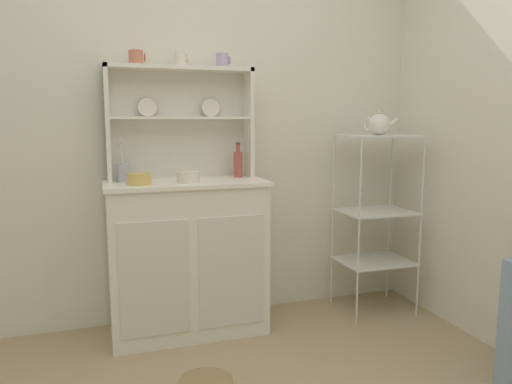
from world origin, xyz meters
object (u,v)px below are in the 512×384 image
Objects in this scene: hutch_shelf_unit at (180,114)px; utensil_jar at (124,172)px; bowl_mixing_large at (139,179)px; cup_terracotta_0 at (136,58)px; hutch_cabinet at (187,255)px; jam_bottle at (238,163)px; porcelain_teapot at (379,124)px; bakers_rack at (376,202)px.

hutch_shelf_unit is 0.48m from utensil_jar.
utensil_jar is at bearing 115.73° from bowl_mixing_large.
cup_terracotta_0 is (-0.25, -0.04, 0.32)m from hutch_shelf_unit.
hutch_cabinet is 9.80× the size of cup_terracotta_0.
cup_terracotta_0 reaches higher than jam_bottle.
porcelain_teapot reaches higher than utensil_jar.
bakers_rack is at bearing -9.87° from hutch_shelf_unit.
cup_terracotta_0 is at bearing 173.24° from porcelain_teapot.
cup_terracotta_0 is 0.42× the size of porcelain_teapot.
utensil_jar is at bearing -166.10° from hutch_shelf_unit.
cup_terracotta_0 is at bearing 83.32° from bowl_mixing_large.
hutch_shelf_unit is (-0.00, 0.16, 0.84)m from hutch_cabinet.
utensil_jar is 1.61m from porcelain_teapot.
porcelain_teapot is (1.24, -0.05, 0.77)m from hutch_cabinet.
hutch_cabinet is 1.18m from cup_terracotta_0.
cup_terracotta_0 is (-0.25, 0.12, 1.15)m from hutch_cabinet.
hutch_cabinet is at bearing 15.14° from bowl_mixing_large.
cup_terracotta_0 is 0.44× the size of jam_bottle.
hutch_cabinet is at bearing 177.50° from bakers_rack.
bakers_rack is 8.93× the size of bowl_mixing_large.
porcelain_teapot is at bearing -8.88° from jam_bottle.
porcelain_teapot reaches higher than bowl_mixing_large.
porcelain_teapot is at bearing -180.00° from bakers_rack.
hutch_shelf_unit is 6.59× the size of bowl_mixing_large.
bowl_mixing_large is (-0.02, -0.20, -0.67)m from cup_terracotta_0.
utensil_jar is (-0.34, -0.08, -0.33)m from hutch_shelf_unit.
cup_terracotta_0 is at bearing -170.88° from hutch_shelf_unit.
hutch_shelf_unit is at bearing 167.54° from jam_bottle.
cup_terracotta_0 is 0.65m from utensil_jar.
bakers_rack is 1.61m from utensil_jar.
bakers_rack is at bearing -4.73° from utensil_jar.
bakers_rack is at bearing 0.00° from porcelain_teapot.
porcelain_teapot is (-0.00, -0.00, 0.51)m from bakers_rack.
jam_bottle is at bearing 171.12° from porcelain_teapot.
utensil_jar is at bearing 175.27° from bakers_rack.
bowl_mixing_large is at bearing -96.68° from cup_terracotta_0.
bakers_rack is 5.19× the size of porcelain_teapot.
jam_bottle is 0.95× the size of porcelain_teapot.
utensil_jar is 1.12× the size of porcelain_teapot.
hutch_shelf_unit is 3.83× the size of porcelain_teapot.
jam_bottle is 0.85× the size of utensil_jar.
jam_bottle is at bearing -3.48° from cup_terracotta_0.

